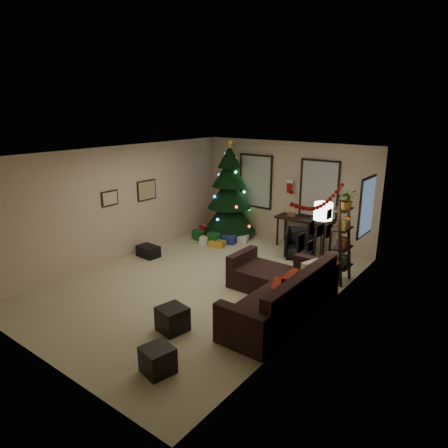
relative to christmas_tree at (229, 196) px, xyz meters
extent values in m
plane|color=#BCB48F|center=(1.48, -2.94, -1.15)|extent=(7.00, 7.00, 0.00)
plane|color=white|center=(1.48, -2.94, 1.55)|extent=(7.00, 7.00, 0.00)
plane|color=beige|center=(1.48, 0.56, 0.20)|extent=(5.00, 0.00, 5.00)
plane|color=beige|center=(1.48, -6.44, 0.20)|extent=(5.00, 0.00, 5.00)
plane|color=beige|center=(-1.02, -2.94, 0.20)|extent=(0.00, 7.00, 7.00)
plane|color=beige|center=(3.98, -2.94, 0.20)|extent=(0.00, 7.00, 7.00)
cube|color=#728CB2|center=(0.53, 0.53, 0.40)|extent=(0.94, 0.02, 1.35)
cube|color=beige|center=(0.53, 0.53, 0.40)|extent=(0.94, 0.03, 1.35)
cube|color=#728CB2|center=(2.43, 0.53, 0.40)|extent=(0.94, 0.02, 1.35)
cube|color=beige|center=(2.43, 0.53, 0.40)|extent=(0.94, 0.03, 1.35)
cube|color=#728CB2|center=(3.95, -0.39, 0.35)|extent=(0.05, 0.27, 1.17)
cube|color=beige|center=(3.95, -0.39, 0.35)|extent=(0.05, 0.45, 1.17)
cylinder|color=black|center=(0.00, 0.00, -0.99)|extent=(0.11, 0.11, 0.33)
cone|color=black|center=(0.00, 0.00, -0.49)|extent=(1.50, 1.50, 1.05)
cone|color=black|center=(0.00, 0.00, 0.11)|extent=(1.23, 1.23, 0.88)
cone|color=black|center=(0.00, 0.00, 0.66)|extent=(0.97, 0.97, 0.77)
cone|color=black|center=(0.00, 0.00, 1.10)|extent=(0.66, 0.66, 0.61)
cylinder|color=maroon|center=(0.00, 0.00, -1.13)|extent=(1.21, 1.21, 0.04)
cube|color=#14591E|center=(0.13, -0.89, -1.00)|extent=(0.28, 0.25, 0.30)
cube|color=silver|center=(0.68, -0.29, -1.06)|extent=(0.25, 0.30, 0.18)
cube|color=navy|center=(0.43, -0.59, -1.04)|extent=(0.35, 0.28, 0.22)
cube|color=gold|center=(0.33, -0.99, -1.08)|extent=(0.40, 0.30, 0.15)
cube|color=maroon|center=(-0.57, -0.39, -1.01)|extent=(0.26, 0.26, 0.28)
cube|color=#14591E|center=(-0.47, -0.84, -1.03)|extent=(0.30, 0.22, 0.25)
cube|color=silver|center=(-0.07, -1.04, -1.05)|extent=(0.22, 0.22, 0.20)
cube|color=black|center=(3.51, -3.16, -0.94)|extent=(0.91, 2.42, 0.42)
cube|color=black|center=(3.86, -3.16, -0.50)|extent=(0.20, 2.42, 0.46)
cube|color=black|center=(3.51, -4.48, -0.82)|extent=(0.91, 0.20, 0.67)
cube|color=black|center=(3.51, -1.85, -0.82)|extent=(0.91, 0.20, 0.67)
cube|color=black|center=(2.62, -2.41, -0.94)|extent=(0.86, 0.91, 0.42)
cube|color=black|center=(2.10, -2.41, -0.82)|extent=(0.18, 0.91, 0.67)
cube|color=maroon|center=(3.69, -3.75, -0.51)|extent=(0.32, 0.50, 0.49)
cube|color=maroon|center=(3.69, -3.30, -0.51)|extent=(0.16, 0.50, 0.49)
cube|color=beige|center=(3.69, -2.47, -0.52)|extent=(0.25, 0.45, 0.43)
cube|color=black|center=(2.31, -4.70, -0.95)|extent=(0.50, 0.50, 0.41)
cube|color=black|center=(2.91, -5.61, -0.96)|extent=(0.48, 0.48, 0.38)
cube|color=black|center=(2.18, 0.28, -0.38)|extent=(1.48, 0.53, 0.05)
cylinder|color=black|center=(1.53, 0.07, -0.78)|extent=(0.05, 0.05, 0.74)
cylinder|color=black|center=(1.53, 0.50, -0.78)|extent=(0.05, 0.05, 0.74)
cylinder|color=black|center=(2.83, 0.07, -0.78)|extent=(0.05, 0.05, 0.74)
cylinder|color=black|center=(2.83, 0.50, -0.78)|extent=(0.05, 0.05, 0.74)
imported|color=black|center=(2.43, -0.37, -0.80)|extent=(0.87, 0.85, 0.70)
cube|color=black|center=(3.80, -1.42, -0.25)|extent=(0.05, 0.05, 1.81)
cube|color=black|center=(3.80, -0.93, -0.25)|extent=(0.05, 0.05, 1.81)
cube|color=black|center=(3.77, -1.18, -0.80)|extent=(0.30, 0.50, 0.03)
cube|color=black|center=(3.77, -1.18, -0.40)|extent=(0.30, 0.50, 0.03)
cube|color=black|center=(3.77, -1.18, 0.01)|extent=(0.30, 0.50, 0.03)
cube|color=black|center=(3.77, -1.18, 0.41)|extent=(0.30, 0.50, 0.03)
imported|color=#4C4C4C|center=(3.78, -1.18, 0.69)|extent=(0.62, 0.58, 0.55)
cylinder|color=black|center=(3.43, -1.50, -1.14)|extent=(0.30, 0.30, 0.03)
cylinder|color=black|center=(3.43, -1.50, -0.40)|extent=(0.03, 0.03, 1.44)
cylinder|color=white|center=(3.43, -1.50, 0.40)|extent=(0.36, 0.36, 0.34)
cube|color=black|center=(-1.00, -2.15, 0.39)|extent=(0.04, 0.60, 0.50)
cube|color=tan|center=(-1.00, -2.15, 0.39)|extent=(0.01, 0.54, 0.45)
cube|color=black|center=(-1.00, -3.28, 0.38)|extent=(0.04, 0.45, 0.35)
cube|color=beige|center=(-1.00, -3.28, 0.38)|extent=(0.01, 0.41, 0.31)
cube|color=black|center=(3.96, -3.54, 0.40)|extent=(0.03, 0.22, 0.28)
cube|color=black|center=(3.96, -3.19, 0.55)|extent=(0.03, 0.18, 0.22)
cube|color=black|center=(3.96, -3.19, 0.25)|extent=(0.03, 0.20, 0.16)
cube|color=black|center=(3.96, -2.84, 0.43)|extent=(0.03, 0.26, 0.20)
cube|color=black|center=(3.96, -2.49, 0.33)|extent=(0.03, 0.18, 0.24)
cube|color=black|center=(3.96, -2.49, 0.63)|extent=(0.03, 0.16, 0.16)
cube|color=#990F0C|center=(1.33, 0.63, 0.30)|extent=(0.14, 0.04, 0.30)
cube|color=white|center=(1.33, 0.63, 0.45)|extent=(0.16, 0.05, 0.08)
cube|color=#990F0C|center=(1.40, 0.63, 0.17)|extent=(0.10, 0.04, 0.08)
cube|color=#990F0C|center=(1.66, 0.39, 0.38)|extent=(0.14, 0.04, 0.30)
cube|color=white|center=(1.66, 0.39, 0.53)|extent=(0.16, 0.05, 0.08)
cube|color=#990F0C|center=(1.73, 0.39, 0.25)|extent=(0.10, 0.04, 0.08)
cube|color=black|center=(-0.57, -2.59, -1.02)|extent=(0.57, 0.41, 0.27)
camera|label=1|loc=(6.53, -8.88, 2.38)|focal=32.21mm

